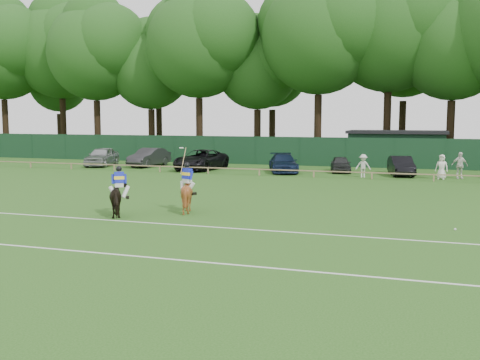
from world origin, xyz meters
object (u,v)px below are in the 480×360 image
at_px(hatch_grey, 341,164).
at_px(sedan_grey, 149,157).
at_px(spectator_mid, 460,165).
at_px(spectator_right, 442,167).
at_px(sedan_silver, 102,157).
at_px(suv_black, 201,160).
at_px(horse_dark, 120,198).
at_px(spectator_left, 363,166).
at_px(sedan_navy, 283,163).
at_px(polo_ball, 455,229).
at_px(estate_black, 401,166).
at_px(horse_chestnut, 187,193).
at_px(utility_shed, 397,148).

bearing_deg(hatch_grey, sedan_grey, 168.90).
relative_size(spectator_mid, spectator_right, 1.09).
xyz_separation_m(sedan_silver, suv_black, (9.48, -0.56, -0.01)).
xyz_separation_m(horse_dark, spectator_left, (8.24, 19.06, 0.02)).
bearing_deg(sedan_navy, horse_dark, -115.17).
xyz_separation_m(hatch_grey, polo_ball, (7.34, -21.02, -0.57)).
height_order(suv_black, spectator_left, spectator_left).
bearing_deg(hatch_grey, spectator_left, -69.03).
bearing_deg(hatch_grey, estate_black, -24.05).
distance_m(horse_chestnut, spectator_right, 20.79).
distance_m(sedan_grey, spectator_mid, 24.86).
distance_m(horse_chestnut, suv_black, 20.09).
relative_size(horse_chestnut, suv_black, 0.29).
distance_m(sedan_navy, spectator_mid, 12.61).
relative_size(sedan_grey, suv_black, 0.82).
height_order(sedan_grey, suv_black, suv_black).
xyz_separation_m(estate_black, spectator_mid, (3.91, -0.95, 0.23)).
bearing_deg(sedan_grey, sedan_navy, -2.02).
distance_m(spectator_mid, polo_ball, 19.10).
relative_size(horse_dark, suv_black, 0.33).
bearing_deg(estate_black, horse_dark, -128.34).
xyz_separation_m(spectator_left, utility_shed, (1.71, 10.92, 0.73)).
relative_size(sedan_navy, estate_black, 1.15).
height_order(sedan_navy, spectator_mid, spectator_mid).
bearing_deg(suv_black, spectator_left, -2.17).
height_order(sedan_navy, estate_black, sedan_navy).
distance_m(horse_dark, spectator_mid, 25.03).
relative_size(estate_black, spectator_mid, 2.29).
distance_m(horse_chestnut, sedan_grey, 23.79).
height_order(horse_dark, spectator_left, spectator_left).
relative_size(sedan_navy, hatch_grey, 1.35).
relative_size(horse_dark, utility_shed, 0.22).
relative_size(horse_chestnut, utility_shed, 0.20).
bearing_deg(horse_dark, hatch_grey, -139.79).
distance_m(horse_chestnut, sedan_silver, 25.47).
xyz_separation_m(horse_chestnut, utility_shed, (7.64, 28.07, 0.71)).
xyz_separation_m(spectator_mid, spectator_right, (-1.18, -0.83, -0.08)).
height_order(horse_dark, suv_black, suv_black).
distance_m(horse_chestnut, hatch_grey, 20.72).
height_order(hatch_grey, spectator_left, spectator_left).
bearing_deg(utility_shed, sedan_navy, -130.83).
relative_size(sedan_grey, spectator_right, 2.80).
bearing_deg(sedan_navy, horse_chestnut, -108.73).
height_order(sedan_silver, polo_ball, sedan_silver).
bearing_deg(suv_black, horse_chestnut, -64.28).
bearing_deg(sedan_grey, spectator_mid, 0.04).
bearing_deg(utility_shed, suv_black, -147.80).
bearing_deg(horse_dark, spectator_right, -158.86).
xyz_separation_m(horse_chestnut, spectator_mid, (12.31, 18.39, 0.09)).
xyz_separation_m(sedan_silver, utility_shed, (24.18, 8.70, 0.72)).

